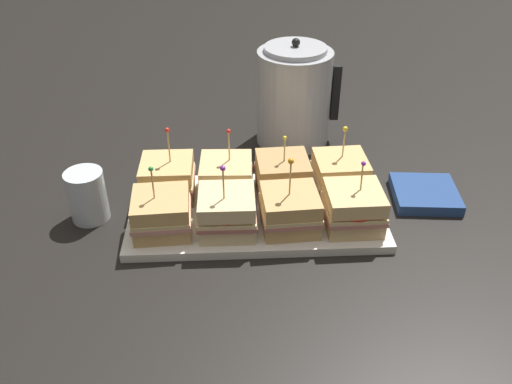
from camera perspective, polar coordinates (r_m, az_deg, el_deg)
ground_plane at (r=1.13m, az=0.00°, el=-2.52°), size 6.00×6.00×0.00m
serving_platter at (r=1.13m, az=0.00°, el=-2.15°), size 0.52×0.27×0.02m
sandwich_front_far_left at (r=1.06m, az=-9.91°, el=-2.23°), size 0.12×0.12×0.14m
sandwich_front_center_left at (r=1.05m, az=-3.08°, el=-2.14°), size 0.11×0.11×0.15m
sandwich_front_center_right at (r=1.05m, az=3.59°, el=-1.91°), size 0.12×0.12×0.16m
sandwich_front_far_right at (r=1.07m, az=10.21°, el=-1.67°), size 0.12×0.12×0.14m
sandwich_back_far_left at (r=1.16m, az=-9.29°, el=1.41°), size 0.11×0.12×0.16m
sandwich_back_center_left at (r=1.15m, az=-3.14°, el=1.45°), size 0.12×0.12×0.15m
sandwich_back_center_right at (r=1.16m, az=2.82°, el=1.72°), size 0.12×0.12×0.14m
sandwich_back_far_right at (r=1.17m, az=8.82°, el=1.81°), size 0.12×0.12×0.15m
kettle_steel at (r=1.37m, az=4.02°, el=10.06°), size 0.21×0.18×0.27m
drinking_glass at (r=1.15m, az=-17.34°, el=-0.37°), size 0.08×0.08×0.11m
napkin_stack at (r=1.23m, az=17.36°, el=-0.18°), size 0.15×0.15×0.02m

